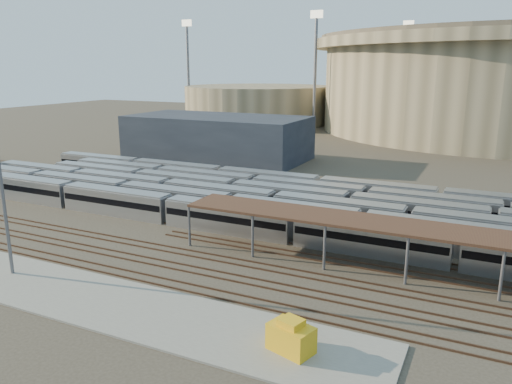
{
  "coord_description": "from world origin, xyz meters",
  "views": [
    {
      "loc": [
        24.27,
        -47.2,
        21.37
      ],
      "look_at": [
        -4.13,
        12.0,
        4.77
      ],
      "focal_mm": 35.0,
      "sensor_mm": 36.0,
      "label": 1
    }
  ],
  "objects": [
    {
      "name": "service_building",
      "position": [
        -35.0,
        55.0,
        5.0
      ],
      "size": [
        42.0,
        20.0,
        10.0
      ],
      "primitive_type": "cube",
      "color": "#1E232D",
      "rests_on": "ground"
    },
    {
      "name": "ground",
      "position": [
        0.0,
        0.0,
        0.0
      ],
      "size": [
        420.0,
        420.0,
        0.0
      ],
      "primitive_type": "plane",
      "color": "#383026",
      "rests_on": "ground"
    },
    {
      "name": "empty_tracks",
      "position": [
        0.0,
        -5.0,
        0.09
      ],
      "size": [
        170.0,
        9.62,
        0.18
      ],
      "color": "#4C3323",
      "rests_on": "ground"
    },
    {
      "name": "floodlight_0",
      "position": [
        -30.0,
        110.0,
        20.65
      ],
      "size": [
        4.0,
        1.0,
        38.4
      ],
      "color": "slate",
      "rests_on": "ground"
    },
    {
      "name": "apron",
      "position": [
        -5.0,
        -15.0,
        0.1
      ],
      "size": [
        50.0,
        9.0,
        0.2
      ],
      "primitive_type": "cube",
      "color": "gray",
      "rests_on": "ground"
    },
    {
      "name": "floodlight_1",
      "position": [
        -85.0,
        120.0,
        20.65
      ],
      "size": [
        4.0,
        1.0,
        38.4
      ],
      "color": "slate",
      "rests_on": "ground"
    },
    {
      "name": "secondary_arena",
      "position": [
        -60.0,
        130.0,
        7.0
      ],
      "size": [
        56.0,
        56.0,
        14.0
      ],
      "primitive_type": "cylinder",
      "color": "#9A8968",
      "rests_on": "ground"
    },
    {
      "name": "stadium",
      "position": [
        25.0,
        140.0,
        16.47
      ],
      "size": [
        124.0,
        124.0,
        32.5
      ],
      "color": "#9A8968",
      "rests_on": "ground"
    },
    {
      "name": "inspection_shed",
      "position": [
        22.0,
        4.0,
        4.98
      ],
      "size": [
        60.3,
        6.0,
        5.3
      ],
      "color": "slate",
      "rests_on": "ground"
    },
    {
      "name": "yellow_equipment",
      "position": [
        11.94,
        -15.33,
        1.26
      ],
      "size": [
        3.87,
        3.02,
        2.12
      ],
      "primitive_type": "cube",
      "rotation": [
        0.0,
        0.0,
        -0.3
      ],
      "color": "gold",
      "rests_on": "apron"
    },
    {
      "name": "yard_light_pole",
      "position": [
        -20.06,
        -14.22,
        10.53
      ],
      "size": [
        0.82,
        0.36,
        20.49
      ],
      "color": "slate",
      "rests_on": "apron"
    },
    {
      "name": "floodlight_3",
      "position": [
        -10.0,
        160.0,
        20.65
      ],
      "size": [
        4.0,
        1.0,
        38.4
      ],
      "color": "slate",
      "rests_on": "ground"
    },
    {
      "name": "subway_trains",
      "position": [
        0.89,
        18.5,
        1.8
      ],
      "size": [
        128.36,
        23.9,
        3.6
      ],
      "color": "#ABACB0",
      "rests_on": "ground"
    }
  ]
}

